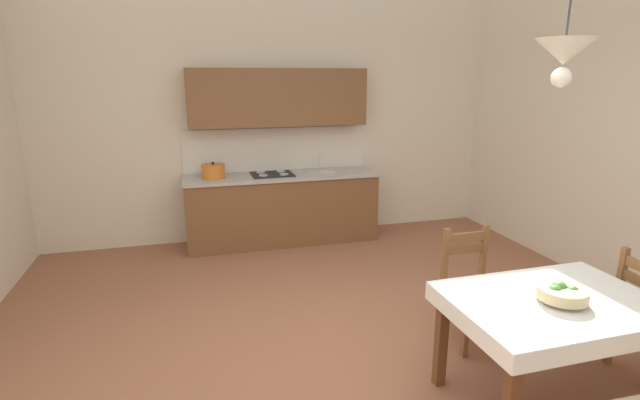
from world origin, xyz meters
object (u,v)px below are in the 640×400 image
(pendant_lamp, at_px, (564,53))
(kitchen_cabinetry, at_px, (281,177))
(dining_chair_kitchen_side, at_px, (472,289))
(dining_table, at_px, (552,318))
(fruit_bowl, at_px, (562,293))

(pendant_lamp, bearing_deg, kitchen_cabinetry, 104.03)
(dining_chair_kitchen_side, bearing_deg, kitchen_cabinetry, 109.87)
(kitchen_cabinetry, distance_m, dining_table, 3.79)
(dining_chair_kitchen_side, xyz_separation_m, pendant_lamp, (-0.11, -0.81, 1.79))
(fruit_bowl, distance_m, pendant_lamp, 1.42)
(kitchen_cabinetry, relative_size, dining_table, 1.87)
(dining_table, xyz_separation_m, fruit_bowl, (0.01, -0.04, 0.19))
(dining_table, bearing_deg, fruit_bowl, -80.57)
(kitchen_cabinetry, bearing_deg, dining_table, -73.99)
(kitchen_cabinetry, height_order, pendant_lamp, pendant_lamp)
(dining_chair_kitchen_side, bearing_deg, fruit_bowl, -87.64)
(dining_table, height_order, pendant_lamp, pendant_lamp)
(dining_chair_kitchen_side, relative_size, pendant_lamp, 1.16)
(dining_table, bearing_deg, dining_chair_kitchen_side, 91.98)
(fruit_bowl, bearing_deg, kitchen_cabinetry, 105.93)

